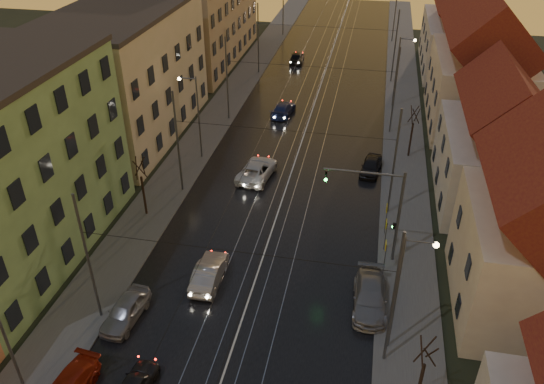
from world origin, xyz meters
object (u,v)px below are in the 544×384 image
Objects in this scene: traffic_light_mast at (385,205)px; driving_car_1 at (209,272)px; street_lamp_2 at (195,110)px; street_lamp_1 at (404,284)px; street_lamp_3 at (400,65)px; driving_car_2 at (257,170)px; parked_left_3 at (125,311)px; driving_car_3 at (283,109)px; street_lamp_0 at (3,347)px; parked_right_2 at (371,166)px; parked_right_1 at (370,297)px; driving_car_4 at (297,57)px.

traffic_light_mast is 12.50m from driving_car_1.
street_lamp_2 reaches higher than driving_car_1.
street_lamp_1 is 36.00m from street_lamp_3.
street_lamp_3 is at bearing -115.52° from driving_car_2.
street_lamp_2 reaches higher than parked_left_3.
street_lamp_0 is at bearing 87.76° from driving_car_3.
street_lamp_3 is at bearing 90.28° from parked_right_2.
driving_car_1 reaches higher than parked_right_1.
street_lamp_3 is 1.48× the size of driving_car_2.
street_lamp_1 and street_lamp_2 have the same top height.
street_lamp_0 is 47.62m from street_lamp_3.
parked_right_1 is at bearing 102.95° from driving_car_4.
driving_car_3 is (-12.13, 31.32, -4.20)m from street_lamp_1.
driving_car_2 is at bearing 76.23° from street_lamp_0.
street_lamp_0 is 23.42m from traffic_light_mast.
street_lamp_3 reaches higher than parked_left_3.
driving_car_2 is at bearing -156.00° from parked_right_2.
street_lamp_2 is 21.41m from parked_left_3.
parked_right_1 is at bearing 33.84° from street_lamp_0.
driving_car_2 is 1.24× the size of driving_car_4.
driving_car_4 is 0.84× the size of parked_right_1.
street_lamp_0 is at bearing -136.90° from traffic_light_mast.
street_lamp_2 reaches higher than parked_right_2.
driving_car_4 is (4.76, 57.38, -4.15)m from street_lamp_0.
street_lamp_3 is (18.21, 16.00, 0.00)m from street_lamp_2.
driving_car_1 is 5.88m from parked_left_3.
driving_car_3 is (6.08, 39.32, -4.20)m from street_lamp_0.
street_lamp_2 reaches higher than driving_car_2.
parked_right_2 is (-0.99, 12.32, -3.92)m from traffic_light_mast.
street_lamp_3 is 1.76× the size of driving_car_1.
street_lamp_1 is at bearing -47.68° from street_lamp_2.
traffic_light_mast reaches higher than driving_car_3.
driving_car_3 is at bearing -91.05° from driving_car_1.
driving_car_2 is at bearing -122.87° from street_lamp_3.
street_lamp_1 is at bearing 103.69° from driving_car_4.
street_lamp_1 is 1.70× the size of driving_car_3.
parked_left_3 is (-3.94, -32.21, 0.03)m from driving_car_3.
driving_car_1 is 14.03m from driving_car_2.
street_lamp_1 is 1.11× the size of traffic_light_mast.
parked_left_3 is (-16.07, -36.89, -4.17)m from street_lamp_3.
driving_car_1 is (-12.10, -32.55, -4.14)m from street_lamp_3.
traffic_light_mast is 6.17m from parked_right_1.
street_lamp_0 is at bearing 83.58° from driving_car_2.
driving_car_1 is 1.05× the size of driving_car_4.
parked_left_3 is at bearing -115.44° from parked_right_2.
parked_right_1 is at bearing 115.18° from street_lamp_1.
street_lamp_1 reaches higher than parked_right_2.
driving_car_3 is 1.09× the size of driving_car_4.
street_lamp_0 is 20.53m from parked_right_1.
driving_car_4 is (-1.48, 31.90, -0.01)m from driving_car_2.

